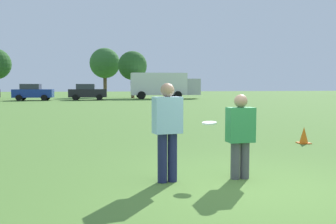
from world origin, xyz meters
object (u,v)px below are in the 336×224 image
(frisbee, at_px, (209,123))
(parked_car_center, at_px, (33,92))
(box_truck, at_px, (164,85))
(parked_car_mid_right, at_px, (87,92))
(traffic_cone, at_px, (304,136))
(player_thrower, at_px, (167,127))
(player_defender, at_px, (240,132))

(frisbee, bearing_deg, parked_car_center, 103.45)
(box_truck, bearing_deg, parked_car_mid_right, -166.76)
(frisbee, distance_m, box_truck, 39.02)
(frisbee, bearing_deg, parked_car_mid_right, 94.38)
(frisbee, xyz_separation_m, parked_car_mid_right, (-2.78, 36.31, -0.06))
(frisbee, height_order, box_truck, box_truck)
(parked_car_mid_right, distance_m, box_truck, 9.50)
(frisbee, height_order, parked_car_center, parked_car_center)
(traffic_cone, height_order, parked_car_center, parked_car_center)
(traffic_cone, height_order, box_truck, box_truck)
(parked_car_center, relative_size, parked_car_mid_right, 1.00)
(player_thrower, bearing_deg, box_truck, 79.39)
(player_thrower, height_order, parked_car_center, parked_car_center)
(player_defender, relative_size, frisbee, 5.53)
(player_thrower, distance_m, parked_car_center, 37.33)
(traffic_cone, bearing_deg, frisbee, -141.04)
(player_defender, bearing_deg, frisbee, 150.46)
(player_thrower, xyz_separation_m, parked_car_mid_right, (-1.96, 36.55, -0.03))
(parked_car_mid_right, bearing_deg, box_truck, 13.24)
(frisbee, distance_m, traffic_cone, 4.98)
(parked_car_mid_right, bearing_deg, player_thrower, -86.93)
(player_thrower, xyz_separation_m, player_defender, (1.31, -0.04, -0.12))
(player_defender, xyz_separation_m, box_truck, (5.94, 38.75, 0.92))
(player_defender, distance_m, box_truck, 39.21)
(traffic_cone, distance_m, parked_car_center, 35.45)
(player_thrower, height_order, box_truck, box_truck)
(player_thrower, height_order, frisbee, player_thrower)
(player_defender, distance_m, traffic_cone, 4.78)
(player_defender, bearing_deg, player_thrower, 178.41)
(player_defender, distance_m, frisbee, 0.58)
(traffic_cone, distance_m, parked_car_mid_right, 33.87)
(player_defender, bearing_deg, parked_car_mid_right, 95.11)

